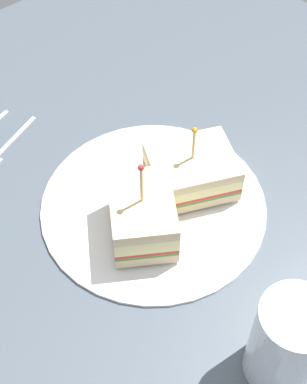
# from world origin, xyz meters

# --- Properties ---
(ground_plane) EXTENTS (0.97, 0.97, 0.02)m
(ground_plane) POSITION_xyz_m (0.00, 0.00, -0.01)
(ground_plane) COLOR #4C5660
(plate) EXTENTS (0.28, 0.28, 0.01)m
(plate) POSITION_xyz_m (0.00, 0.00, 0.00)
(plate) COLOR white
(plate) RESTS_ON ground_plane
(sandwich_half_front) EXTENTS (0.12, 0.11, 0.11)m
(sandwich_half_front) POSITION_xyz_m (-0.02, 0.04, 0.04)
(sandwich_half_front) COLOR beige
(sandwich_half_front) RESTS_ON plate
(sandwich_half_back) EXTENTS (0.12, 0.13, 0.10)m
(sandwich_half_back) POSITION_xyz_m (-0.01, -0.05, 0.03)
(sandwich_half_back) COLOR beige
(sandwich_half_back) RESTS_ON plate
(drink_glass) EXTENTS (0.07, 0.07, 0.11)m
(drink_glass) POSITION_xyz_m (-0.23, 0.04, 0.05)
(drink_glass) COLOR #B74C33
(drink_glass) RESTS_ON ground_plane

